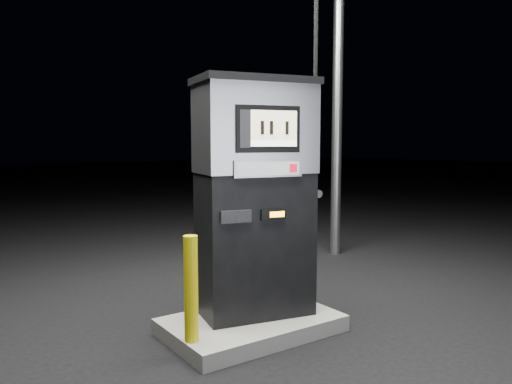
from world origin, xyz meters
TOP-DOWN VIEW (x-y plane):
  - ground at (0.00, 0.00)m, footprint 80.00×80.00m
  - pump_island at (0.00, 0.00)m, footprint 1.60×1.00m
  - fuel_dispenser at (0.11, 0.10)m, footprint 1.30×0.88m
  - bollard_left at (-0.73, -0.18)m, footprint 0.14×0.14m
  - bollard_right at (0.67, 0.12)m, footprint 0.13×0.13m

SIDE VIEW (x-z plane):
  - ground at x=0.00m, z-range 0.00..0.00m
  - pump_island at x=0.00m, z-range 0.00..0.15m
  - bollard_right at x=0.67m, z-range 0.15..0.94m
  - bollard_left at x=-0.73m, z-range 0.15..1.04m
  - fuel_dispenser at x=0.11m, z-range -1.03..3.64m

